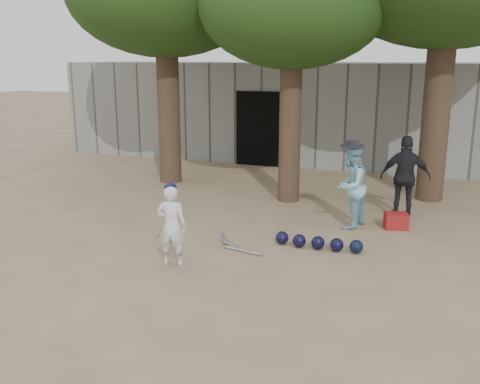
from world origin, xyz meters
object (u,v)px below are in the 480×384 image
at_px(boy_player, 172,226).
at_px(spectator_blue, 350,186).
at_px(spectator_dark, 405,177).
at_px(red_bag, 396,221).

distance_m(boy_player, spectator_blue, 3.69).
height_order(spectator_dark, red_bag, spectator_dark).
distance_m(spectator_blue, red_bag, 1.10).
bearing_deg(spectator_blue, boy_player, -25.05).
height_order(boy_player, spectator_blue, spectator_blue).
distance_m(boy_player, red_bag, 4.45).
bearing_deg(spectator_dark, red_bag, 77.85).
xyz_separation_m(boy_player, red_bag, (3.14, 3.11, -0.49)).
distance_m(boy_player, spectator_dark, 5.10).
distance_m(spectator_dark, red_bag, 1.09).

